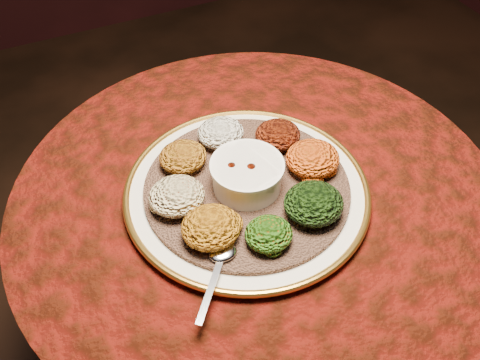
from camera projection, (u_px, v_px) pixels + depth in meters
name	position (u px, v px, depth m)	size (l,w,h in m)	color
table	(256.00, 246.00, 1.17)	(0.96, 0.96, 0.73)	black
platter	(247.00, 191.00, 1.02)	(0.55, 0.55, 0.02)	white
injera	(247.00, 187.00, 1.01)	(0.39, 0.39, 0.01)	#895B44
stew_bowl	(247.00, 173.00, 0.98)	(0.14, 0.14, 0.06)	white
spoon	(221.00, 258.00, 0.89)	(0.12, 0.13, 0.01)	silver
portion_ayib	(221.00, 133.00, 1.08)	(0.09, 0.09, 0.05)	white
portion_kitfo	(278.00, 135.00, 1.07)	(0.09, 0.09, 0.04)	black
portion_tikil	(313.00, 158.00, 1.02)	(0.11, 0.10, 0.05)	#A2660D
portion_gomen	(314.00, 203.00, 0.94)	(0.11, 0.10, 0.05)	black
portion_mixveg	(269.00, 234.00, 0.90)	(0.08, 0.08, 0.04)	#AF470B
portion_kik	(211.00, 227.00, 0.91)	(0.10, 0.10, 0.05)	#C17511
portion_timatim	(177.00, 196.00, 0.96)	(0.10, 0.10, 0.05)	maroon
portion_shiro	(183.00, 157.00, 1.03)	(0.09, 0.09, 0.04)	#9D6113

